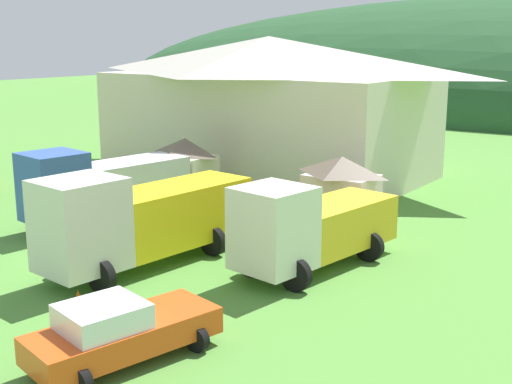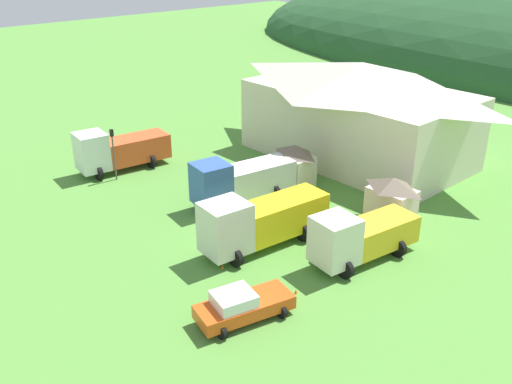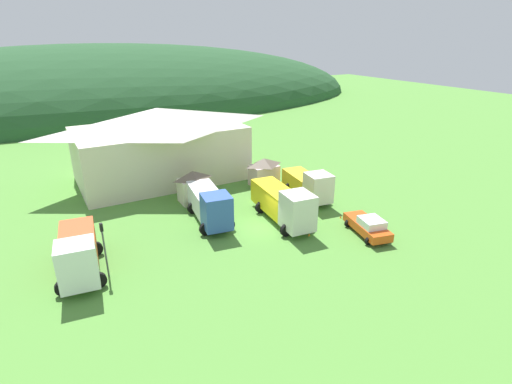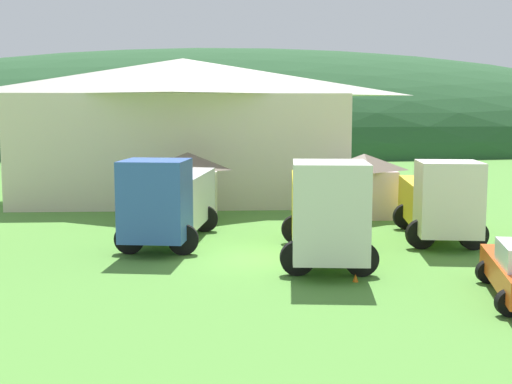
{
  "view_description": "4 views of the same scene",
  "coord_description": "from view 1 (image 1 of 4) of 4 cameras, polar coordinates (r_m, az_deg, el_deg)",
  "views": [
    {
      "loc": [
        18.87,
        -16.35,
        7.93
      ],
      "look_at": [
        4.16,
        4.39,
        2.12
      ],
      "focal_mm": 47.01,
      "sensor_mm": 36.0,
      "label": 1
    },
    {
      "loc": [
        24.6,
        -20.62,
        17.35
      ],
      "look_at": [
        -0.83,
        2.47,
        1.77
      ],
      "focal_mm": 39.79,
      "sensor_mm": 36.0,
      "label": 2
    },
    {
      "loc": [
        -15.69,
        -26.9,
        15.72
      ],
      "look_at": [
        2.29,
        4.54,
        1.26
      ],
      "focal_mm": 28.17,
      "sensor_mm": 36.0,
      "label": 3
    },
    {
      "loc": [
        -1.24,
        -22.98,
        5.19
      ],
      "look_at": [
        0.14,
        2.8,
        1.99
      ],
      "focal_mm": 46.92,
      "sensor_mm": 36.0,
      "label": 4
    }
  ],
  "objects": [
    {
      "name": "traffic_cone_mid_row",
      "position": [
        19.96,
        -3.34,
        -10.57
      ],
      "size": [
        0.36,
        0.36,
        0.47
      ],
      "primitive_type": "cone",
      "color": "orange",
      "rests_on": "ground"
    },
    {
      "name": "depot_building",
      "position": [
        39.69,
        1.08,
        7.44
      ],
      "size": [
        19.18,
        11.23,
        8.11
      ],
      "color": "beige",
      "rests_on": "ground"
    },
    {
      "name": "play_shed_pink",
      "position": [
        28.97,
        7.27,
        0.12
      ],
      "size": [
        3.13,
        2.27,
        3.08
      ],
      "color": "beige",
      "rests_on": "ground"
    },
    {
      "name": "ground_plane",
      "position": [
        26.2,
        -13.15,
        -5.1
      ],
      "size": [
        200.0,
        200.0,
        0.0
      ],
      "primitive_type": "plane",
      "color": "#518C38"
    },
    {
      "name": "traffic_cone_near_pickup",
      "position": [
        22.09,
        -14.9,
        -8.63
      ],
      "size": [
        0.36,
        0.36,
        0.49
      ],
      "primitive_type": "cone",
      "color": "orange",
      "rests_on": "ground"
    },
    {
      "name": "service_pickup_orange",
      "position": [
        17.38,
        -11.54,
        -11.52
      ],
      "size": [
        3.0,
        5.15,
        1.66
      ],
      "rotation": [
        0.0,
        0.0,
        -1.8
      ],
      "color": "#DE4E16",
      "rests_on": "ground"
    },
    {
      "name": "heavy_rig_striped",
      "position": [
        23.28,
        4.49,
        -2.89
      ],
      "size": [
        3.6,
        7.15,
        3.29
      ],
      "rotation": [
        0.0,
        0.0,
        -1.71
      ],
      "color": "silver",
      "rests_on": "ground"
    },
    {
      "name": "play_shed_cream",
      "position": [
        33.28,
        -6.01,
        1.93
      ],
      "size": [
        2.93,
        2.22,
        3.21
      ],
      "color": "beige",
      "rests_on": "ground"
    },
    {
      "name": "flatbed_truck_yellow",
      "position": [
        23.89,
        -9.88,
        -2.19
      ],
      "size": [
        3.59,
        8.55,
        3.58
      ],
      "rotation": [
        0.0,
        0.0,
        -1.67
      ],
      "color": "silver",
      "rests_on": "ground"
    },
    {
      "name": "box_truck_blue",
      "position": [
        30.06,
        -13.09,
        0.62
      ],
      "size": [
        3.72,
        7.84,
        3.41
      ],
      "rotation": [
        0.0,
        0.0,
        -1.72
      ],
      "color": "#3356AD",
      "rests_on": "ground"
    }
  ]
}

